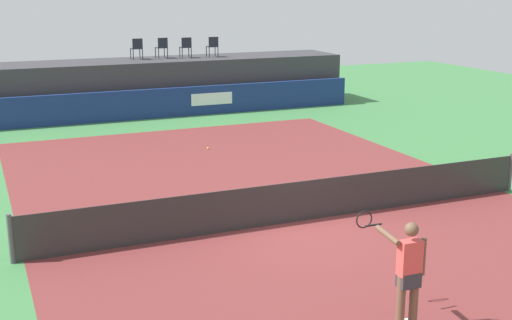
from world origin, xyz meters
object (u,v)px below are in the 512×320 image
at_px(net_post_near, 11,239).
at_px(tennis_ball, 208,148).
at_px(net_post_far, 510,172).
at_px(spectator_chair_left, 162,47).
at_px(spectator_chair_right, 213,46).
at_px(tennis_player, 408,271).
at_px(spectator_chair_center, 186,47).
at_px(spectator_chair_far_left, 137,48).

xyz_separation_m(net_post_near, tennis_ball, (6.61, 7.52, -0.46)).
bearing_deg(net_post_far, tennis_ball, 127.61).
xyz_separation_m(spectator_chair_left, spectator_chair_right, (2.19, -0.34, 0.00)).
height_order(net_post_near, tennis_player, tennis_player).
bearing_deg(net_post_far, net_post_near, 180.00).
bearing_deg(tennis_player, spectator_chair_left, 85.01).
height_order(spectator_chair_center, net_post_near, spectator_chair_center).
relative_size(spectator_chair_left, tennis_ball, 13.06).
distance_m(spectator_chair_center, spectator_chair_right, 1.20).
bearing_deg(spectator_chair_center, tennis_ball, -102.48).
bearing_deg(spectator_chair_left, net_post_near, -115.25).
relative_size(spectator_chair_right, tennis_player, 0.50).
xyz_separation_m(net_post_near, tennis_player, (5.52, -5.14, 0.46)).
relative_size(net_post_near, tennis_ball, 14.71).
bearing_deg(net_post_far, spectator_chair_center, 104.94).
xyz_separation_m(spectator_chair_far_left, net_post_far, (6.17, -15.51, -2.19)).
bearing_deg(spectator_chair_center, spectator_chair_left, 166.45).
height_order(spectator_chair_center, net_post_far, spectator_chair_center).
height_order(spectator_chair_right, tennis_ball, spectator_chair_right).
bearing_deg(spectator_chair_right, spectator_chair_far_left, 174.35).
bearing_deg(tennis_ball, spectator_chair_left, 84.88).
bearing_deg(spectator_chair_center, spectator_chair_far_left, 173.86).
height_order(spectator_chair_left, net_post_far, spectator_chair_left).
relative_size(spectator_chair_center, tennis_player, 0.50).
relative_size(spectator_chair_right, net_post_near, 0.89).
xyz_separation_m(spectator_chair_right, net_post_near, (-9.52, -15.18, -2.19)).
height_order(spectator_chair_far_left, tennis_player, spectator_chair_far_left).
bearing_deg(spectator_chair_far_left, spectator_chair_left, 0.81).
xyz_separation_m(spectator_chair_center, tennis_player, (-2.81, -20.42, -1.73)).
relative_size(spectator_chair_far_left, tennis_player, 0.50).
bearing_deg(net_post_far, spectator_chair_far_left, 111.71).
bearing_deg(spectator_chair_right, spectator_chair_left, 171.16).
relative_size(spectator_chair_left, net_post_near, 0.89).
bearing_deg(spectator_chair_center, tennis_player, -97.82).
distance_m(spectator_chair_right, tennis_ball, 8.61).
relative_size(net_post_near, tennis_player, 0.56).
bearing_deg(tennis_player, net_post_far, 36.74).
bearing_deg(tennis_ball, tennis_player, -94.91).
bearing_deg(spectator_chair_center, spectator_chair_right, -4.80).
distance_m(spectator_chair_center, net_post_near, 17.54).
relative_size(spectator_chair_center, tennis_ball, 13.06).
xyz_separation_m(spectator_chair_far_left, net_post_near, (-6.23, -15.51, -2.19)).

